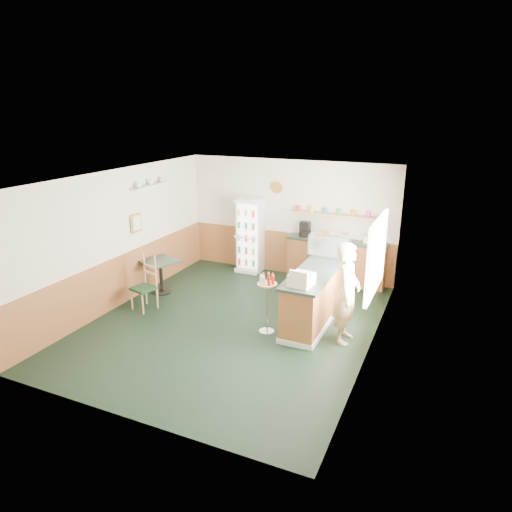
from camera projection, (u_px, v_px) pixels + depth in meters
The scene contains 13 objects.
ground at pixel (233, 323), 8.49m from camera, with size 6.00×6.00×0.00m, color black.
room_envelope at pixel (238, 233), 8.74m from camera, with size 5.04×6.02×2.72m.
service_counter at pixel (320, 291), 8.76m from camera, with size 0.68×3.01×1.01m.
back_counter at pixel (335, 259), 10.30m from camera, with size 2.24×0.42×1.69m.
drinks_fridge at pixel (250, 235), 10.94m from camera, with size 0.59×0.52×1.79m.
display_case at pixel (329, 246), 8.96m from camera, with size 0.78×0.41×0.44m.
cash_register at pixel (302, 280), 7.53m from camera, with size 0.36×0.38×0.21m, color #EDE0C4.
shopkeeper at pixel (347, 293), 7.58m from camera, with size 0.58×0.42×1.75m, color tan.
condiment_stand at pixel (267, 295), 7.93m from camera, with size 0.35×0.35×1.08m.
newspaper_rack at pixel (304, 282), 8.94m from camera, with size 0.09×0.40×0.64m.
cafe_table at pixel (161, 270), 9.71m from camera, with size 0.85×0.85×0.74m.
cafe_chair at pixel (146, 280), 8.98m from camera, with size 0.50×0.51×1.10m.
dog_doorstop at pixel (285, 302), 9.05m from camera, with size 0.25×0.32×0.30m.
Camera 1 is at (3.52, -6.84, 3.83)m, focal length 32.00 mm.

